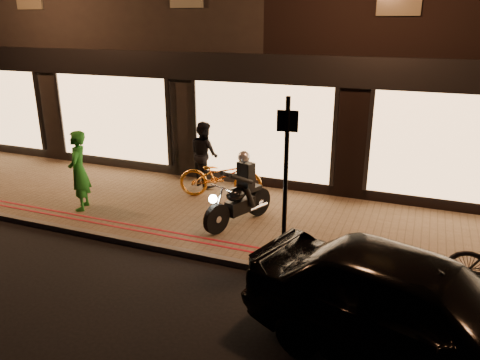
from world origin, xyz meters
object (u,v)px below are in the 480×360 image
at_px(motorcycle, 240,197).
at_px(bicycle_gold, 221,176).
at_px(parked_car, 416,311).
at_px(person_green, 79,171).
at_px(sign_post, 286,175).

relative_size(motorcycle, bicycle_gold, 0.91).
bearing_deg(bicycle_gold, parked_car, -149.02).
height_order(person_green, parked_car, person_green).
bearing_deg(parked_car, motorcycle, 66.60).
bearing_deg(person_green, bicycle_gold, 100.74).
relative_size(sign_post, parked_car, 0.66).
xyz_separation_m(bicycle_gold, person_green, (-2.67, -1.89, 0.38)).
distance_m(motorcycle, sign_post, 2.20).
distance_m(sign_post, bicycle_gold, 3.76).
distance_m(bicycle_gold, person_green, 3.29).
xyz_separation_m(sign_post, bicycle_gold, (-2.40, 2.66, -1.14)).
relative_size(sign_post, person_green, 1.63).
bearing_deg(motorcycle, parked_car, -18.25).
distance_m(sign_post, parked_car, 2.99).
bearing_deg(person_green, motorcycle, 74.35).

